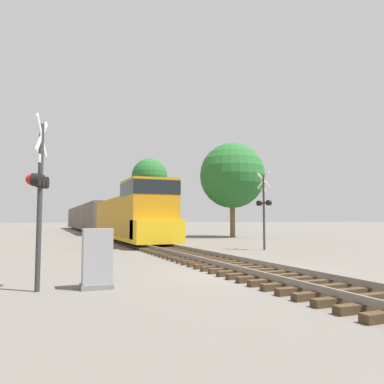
% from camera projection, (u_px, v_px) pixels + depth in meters
% --- Properties ---
extents(ground_plane, '(400.00, 400.00, 0.00)m').
position_uv_depth(ground_plane, '(251.00, 273.00, 11.79)').
color(ground_plane, '#666059').
extents(rail_track_bed, '(2.60, 160.00, 0.31)m').
position_uv_depth(rail_track_bed, '(251.00, 269.00, 11.80)').
color(rail_track_bed, '#42301E').
rests_on(rail_track_bed, ground).
extents(freight_train, '(2.88, 57.31, 4.14)m').
position_uv_depth(freight_train, '(95.00, 218.00, 46.78)').
color(freight_train, '#B77A14').
rests_on(freight_train, ground).
extents(crossing_signal_near, '(0.53, 1.01, 4.15)m').
position_uv_depth(crossing_signal_near, '(39.00, 187.00, 8.92)').
color(crossing_signal_near, '#333333').
rests_on(crossing_signal_near, ground).
extents(crossing_signal_far, '(0.54, 1.01, 4.33)m').
position_uv_depth(crossing_signal_far, '(264.00, 205.00, 20.80)').
color(crossing_signal_far, '#333333').
rests_on(crossing_signal_far, ground).
extents(relay_cabinet, '(0.77, 0.50, 1.46)m').
position_uv_depth(relay_cabinet, '(97.00, 259.00, 9.18)').
color(relay_cabinet, slate).
rests_on(relay_cabinet, ground).
extents(tree_far_right, '(6.25, 6.25, 9.02)m').
position_uv_depth(tree_far_right, '(232.00, 176.00, 35.96)').
color(tree_far_right, brown).
rests_on(tree_far_right, ground).
extents(tree_mid_background, '(4.53, 4.53, 9.41)m').
position_uv_depth(tree_mid_background, '(150.00, 177.00, 47.40)').
color(tree_mid_background, brown).
rests_on(tree_mid_background, ground).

